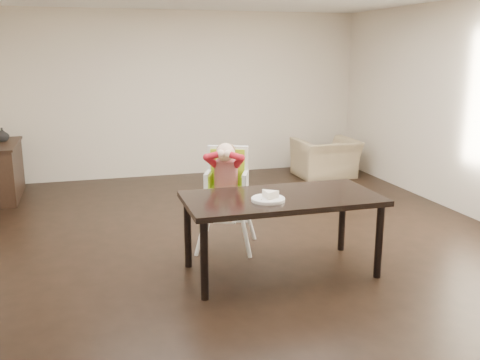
# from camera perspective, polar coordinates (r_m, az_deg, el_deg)

# --- Properties ---
(ground) EXTENTS (7.00, 7.00, 0.00)m
(ground) POSITION_cam_1_polar(r_m,az_deg,el_deg) (5.96, 0.58, -6.54)
(ground) COLOR black
(ground) RESTS_ON ground
(room_walls) EXTENTS (6.02, 7.02, 2.71)m
(room_walls) POSITION_cam_1_polar(r_m,az_deg,el_deg) (5.60, 0.62, 11.58)
(room_walls) COLOR beige
(room_walls) RESTS_ON ground
(dining_table) EXTENTS (1.80, 0.90, 0.75)m
(dining_table) POSITION_cam_1_polar(r_m,az_deg,el_deg) (4.97, 4.47, -2.59)
(dining_table) COLOR black
(dining_table) RESTS_ON ground
(high_chair) EXTENTS (0.62, 0.62, 1.13)m
(high_chair) POSITION_cam_1_polar(r_m,az_deg,el_deg) (5.59, -1.47, 0.64)
(high_chair) COLOR white
(high_chair) RESTS_ON ground
(plate) EXTENTS (0.33, 0.33, 0.09)m
(plate) POSITION_cam_1_polar(r_m,az_deg,el_deg) (4.77, 3.08, -1.87)
(plate) COLOR white
(plate) RESTS_ON dining_table
(armchair) EXTENTS (0.98, 0.64, 0.84)m
(armchair) POSITION_cam_1_polar(r_m,az_deg,el_deg) (9.01, 9.13, 2.99)
(armchair) COLOR tan
(armchair) RESTS_ON ground
(sideboard) EXTENTS (0.44, 1.26, 0.79)m
(sideboard) POSITION_cam_1_polar(r_m,az_deg,el_deg) (8.31, -23.87, 0.92)
(sideboard) COLOR black
(sideboard) RESTS_ON ground
(vase) EXTENTS (0.20, 0.21, 0.19)m
(vase) POSITION_cam_1_polar(r_m,az_deg,el_deg) (8.41, -24.03, 4.42)
(vase) COLOR #99999E
(vase) RESTS_ON sideboard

